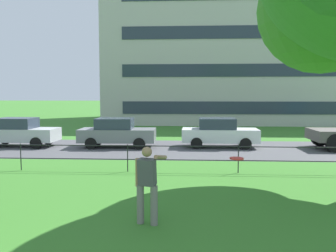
{
  "coord_description": "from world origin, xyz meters",
  "views": [
    {
      "loc": [
        2.23,
        -1.68,
        2.83
      ],
      "look_at": [
        1.63,
        8.53,
        1.91
      ],
      "focal_mm": 38.53,
      "sensor_mm": 36.0,
      "label": 1
    }
  ],
  "objects_px": {
    "frisbee": "(237,158)",
    "car_white_right": "(219,133)",
    "car_silver_center": "(19,132)",
    "car_grey_far_left": "(117,133)",
    "person_thrower": "(147,183)",
    "apartment_building_background": "(234,58)"
  },
  "relations": [
    {
      "from": "frisbee",
      "to": "car_white_right",
      "type": "relative_size",
      "value": 0.08
    },
    {
      "from": "car_silver_center",
      "to": "car_grey_far_left",
      "type": "height_order",
      "value": "same"
    },
    {
      "from": "person_thrower",
      "to": "frisbee",
      "type": "relative_size",
      "value": 5.12
    },
    {
      "from": "car_grey_far_left",
      "to": "apartment_building_background",
      "type": "xyz_separation_m",
      "value": [
        8.61,
        20.63,
        5.91
      ]
    },
    {
      "from": "person_thrower",
      "to": "car_grey_far_left",
      "type": "distance_m",
      "value": 11.64
    },
    {
      "from": "car_silver_center",
      "to": "frisbee",
      "type": "bearing_deg",
      "value": -49.8
    },
    {
      "from": "person_thrower",
      "to": "apartment_building_background",
      "type": "bearing_deg",
      "value": 79.92
    },
    {
      "from": "car_silver_center",
      "to": "apartment_building_background",
      "type": "bearing_deg",
      "value": 56.02
    },
    {
      "from": "apartment_building_background",
      "to": "car_white_right",
      "type": "bearing_deg",
      "value": -98.87
    },
    {
      "from": "car_silver_center",
      "to": "apartment_building_background",
      "type": "xyz_separation_m",
      "value": [
        13.93,
        20.67,
        5.91
      ]
    },
    {
      "from": "person_thrower",
      "to": "car_silver_center",
      "type": "relative_size",
      "value": 0.42
    },
    {
      "from": "car_white_right",
      "to": "apartment_building_background",
      "type": "height_order",
      "value": "apartment_building_background"
    },
    {
      "from": "car_grey_far_left",
      "to": "apartment_building_background",
      "type": "distance_m",
      "value": 23.12
    },
    {
      "from": "car_silver_center",
      "to": "car_grey_far_left",
      "type": "distance_m",
      "value": 5.32
    },
    {
      "from": "frisbee",
      "to": "apartment_building_background",
      "type": "relative_size",
      "value": 0.01
    },
    {
      "from": "car_grey_far_left",
      "to": "car_white_right",
      "type": "relative_size",
      "value": 1.0
    },
    {
      "from": "car_silver_center",
      "to": "car_white_right",
      "type": "distance_m",
      "value": 10.77
    },
    {
      "from": "car_grey_far_left",
      "to": "apartment_building_background",
      "type": "height_order",
      "value": "apartment_building_background"
    },
    {
      "from": "person_thrower",
      "to": "car_grey_far_left",
      "type": "height_order",
      "value": "person_thrower"
    },
    {
      "from": "person_thrower",
      "to": "car_white_right",
      "type": "distance_m",
      "value": 11.83
    },
    {
      "from": "car_grey_far_left",
      "to": "person_thrower",
      "type": "bearing_deg",
      "value": -75.36
    },
    {
      "from": "car_grey_far_left",
      "to": "car_white_right",
      "type": "bearing_deg",
      "value": 3.23
    }
  ]
}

